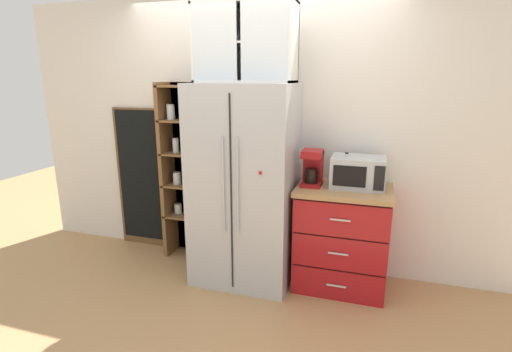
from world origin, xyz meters
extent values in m
plane|color=tan|center=(0.00, 0.00, 0.00)|extent=(10.64, 10.64, 0.00)
cube|color=silver|center=(0.00, 0.40, 1.27)|extent=(4.95, 0.10, 2.55)
cube|color=#B7BABF|center=(0.00, 0.00, 0.88)|extent=(0.87, 0.70, 1.76)
cube|color=black|center=(0.00, -0.36, 0.88)|extent=(0.01, 0.01, 1.62)
cylinder|color=#B7BABF|center=(-0.06, -0.37, 0.97)|extent=(0.02, 0.02, 0.79)
cylinder|color=#B7BABF|center=(0.06, -0.37, 0.97)|extent=(0.02, 0.02, 0.79)
cube|color=red|center=(0.24, -0.36, 1.09)|extent=(0.02, 0.01, 0.02)
cube|color=brown|center=(-0.70, 0.37, 0.88)|extent=(0.50, 0.04, 1.77)
cube|color=brown|center=(-0.91, 0.22, 0.88)|extent=(0.04, 0.26, 1.77)
cube|color=brown|center=(-0.49, 0.22, 0.88)|extent=(0.04, 0.26, 1.77)
cube|color=brown|center=(-0.70, 0.22, 0.43)|extent=(0.44, 0.26, 0.02)
cylinder|color=silver|center=(-0.82, 0.24, 0.49)|extent=(0.08, 0.08, 0.09)
cylinder|color=brown|center=(-0.82, 0.24, 0.47)|extent=(0.07, 0.07, 0.06)
cylinder|color=#B2B2B7|center=(-0.82, 0.24, 0.54)|extent=(0.07, 0.07, 0.01)
cylinder|color=silver|center=(-0.71, 0.24, 0.51)|extent=(0.08, 0.08, 0.13)
cylinder|color=beige|center=(-0.71, 0.24, 0.49)|extent=(0.07, 0.07, 0.09)
cylinder|color=#B2B2B7|center=(-0.71, 0.24, 0.58)|extent=(0.07, 0.07, 0.01)
cylinder|color=silver|center=(-0.59, 0.22, 0.51)|extent=(0.07, 0.07, 0.13)
cylinder|color=#B77A38|center=(-0.59, 0.22, 0.49)|extent=(0.06, 0.06, 0.09)
cylinder|color=#B2B2B7|center=(-0.59, 0.22, 0.58)|extent=(0.06, 0.06, 0.01)
cube|color=brown|center=(-0.70, 0.22, 0.76)|extent=(0.44, 0.26, 0.02)
cylinder|color=silver|center=(-0.80, 0.21, 0.82)|extent=(0.08, 0.08, 0.11)
cylinder|color=#2D2D2D|center=(-0.80, 0.21, 0.81)|extent=(0.07, 0.07, 0.08)
cylinder|color=#B2B2B7|center=(-0.80, 0.21, 0.88)|extent=(0.08, 0.08, 0.01)
cylinder|color=silver|center=(-0.62, 0.22, 0.83)|extent=(0.08, 0.08, 0.12)
cylinder|color=white|center=(-0.62, 0.22, 0.81)|extent=(0.07, 0.07, 0.08)
cylinder|color=#B2B2B7|center=(-0.62, 0.22, 0.90)|extent=(0.07, 0.07, 0.01)
cube|color=brown|center=(-0.70, 0.22, 1.08)|extent=(0.44, 0.26, 0.02)
cylinder|color=silver|center=(-0.79, 0.21, 1.16)|extent=(0.06, 0.06, 0.13)
cylinder|color=#CCB78C|center=(-0.79, 0.21, 1.14)|extent=(0.05, 0.05, 0.09)
cylinder|color=#B2B2B7|center=(-0.79, 0.21, 1.23)|extent=(0.06, 0.06, 0.01)
cylinder|color=silver|center=(-0.62, 0.22, 1.14)|extent=(0.07, 0.07, 0.10)
cylinder|color=#382316|center=(-0.62, 0.22, 1.12)|extent=(0.06, 0.06, 0.07)
cylinder|color=#B2B2B7|center=(-0.62, 0.22, 1.19)|extent=(0.07, 0.07, 0.01)
cube|color=brown|center=(-0.70, 0.22, 1.40)|extent=(0.44, 0.26, 0.02)
cylinder|color=silver|center=(-0.83, 0.21, 1.48)|extent=(0.08, 0.08, 0.14)
cylinder|color=white|center=(-0.83, 0.21, 1.46)|extent=(0.07, 0.07, 0.09)
cylinder|color=#B2B2B7|center=(-0.83, 0.21, 1.56)|extent=(0.07, 0.07, 0.01)
cylinder|color=silver|center=(-0.69, 0.21, 1.46)|extent=(0.07, 0.07, 0.09)
cylinder|color=#E0C67F|center=(-0.69, 0.21, 1.45)|extent=(0.06, 0.06, 0.06)
cylinder|color=#B2B2B7|center=(-0.69, 0.21, 1.51)|extent=(0.07, 0.07, 0.01)
cube|color=brown|center=(-0.70, 0.22, 1.73)|extent=(0.44, 0.26, 0.02)
cube|color=#A8161C|center=(0.86, 0.07, 0.43)|extent=(0.76, 0.55, 0.87)
cube|color=tan|center=(0.86, 0.07, 0.89)|extent=(0.79, 0.58, 0.04)
cube|color=black|center=(0.86, -0.20, 0.28)|extent=(0.74, 0.00, 0.01)
cube|color=silver|center=(0.86, -0.21, 0.14)|extent=(0.16, 0.01, 0.01)
cube|color=black|center=(0.86, -0.20, 0.57)|extent=(0.74, 0.00, 0.01)
cube|color=silver|center=(0.86, -0.21, 0.43)|extent=(0.16, 0.01, 0.01)
cube|color=black|center=(0.86, -0.20, 0.86)|extent=(0.74, 0.00, 0.01)
cube|color=silver|center=(0.86, -0.21, 0.72)|extent=(0.16, 0.01, 0.01)
cube|color=#B7BABF|center=(0.96, 0.12, 1.04)|extent=(0.44, 0.32, 0.26)
cube|color=black|center=(0.90, -0.04, 1.04)|extent=(0.26, 0.01, 0.17)
cube|color=black|center=(1.13, -0.04, 1.04)|extent=(0.08, 0.01, 0.20)
cube|color=#A8161C|center=(0.58, 0.05, 0.92)|extent=(0.17, 0.20, 0.03)
cube|color=#A8161C|center=(0.58, 0.12, 1.06)|extent=(0.17, 0.06, 0.30)
cube|color=#A8161C|center=(0.58, 0.05, 1.19)|extent=(0.17, 0.20, 0.06)
cylinder|color=black|center=(0.58, 0.04, 1.00)|extent=(0.11, 0.11, 0.12)
cylinder|color=navy|center=(0.86, 0.04, 0.95)|extent=(0.09, 0.09, 0.08)
torus|color=navy|center=(0.91, 0.04, 0.95)|extent=(0.05, 0.01, 0.05)
cylinder|color=#2D2D33|center=(0.86, 0.14, 0.95)|extent=(0.08, 0.08, 0.09)
torus|color=#2D2D33|center=(0.91, 0.14, 0.96)|extent=(0.05, 0.01, 0.05)
cylinder|color=silver|center=(0.86, 0.12, 1.01)|extent=(0.07, 0.07, 0.21)
cone|color=silver|center=(0.86, 0.12, 1.13)|extent=(0.07, 0.07, 0.04)
cylinder|color=silver|center=(0.86, 0.12, 1.16)|extent=(0.03, 0.03, 0.07)
cylinder|color=black|center=(0.86, 0.12, 1.20)|extent=(0.03, 0.03, 0.01)
cube|color=silver|center=(0.00, 0.17, 2.08)|extent=(0.83, 0.02, 0.63)
cube|color=silver|center=(0.00, 0.02, 2.38)|extent=(0.83, 0.32, 0.02)
cube|color=silver|center=(0.00, 0.02, 1.77)|extent=(0.83, 0.32, 0.02)
cube|color=silver|center=(-0.41, 0.02, 2.08)|extent=(0.02, 0.32, 0.63)
cube|color=silver|center=(0.41, 0.02, 2.08)|extent=(0.02, 0.32, 0.63)
cube|color=silver|center=(0.00, 0.02, 2.08)|extent=(0.80, 0.30, 0.02)
cube|color=silver|center=(-0.21, -0.14, 2.08)|extent=(0.38, 0.01, 0.59)
cube|color=silver|center=(0.21, -0.14, 2.08)|extent=(0.38, 0.01, 0.59)
cylinder|color=silver|center=(-0.29, 0.02, 1.79)|extent=(0.05, 0.05, 0.00)
cylinder|color=silver|center=(-0.29, 0.02, 1.82)|extent=(0.01, 0.01, 0.07)
cone|color=silver|center=(-0.29, 0.02, 1.88)|extent=(0.06, 0.06, 0.05)
cylinder|color=silver|center=(-0.10, 0.02, 1.79)|extent=(0.05, 0.05, 0.00)
cylinder|color=silver|center=(-0.10, 0.02, 1.82)|extent=(0.01, 0.01, 0.07)
cone|color=silver|center=(-0.10, 0.02, 1.88)|extent=(0.06, 0.06, 0.05)
cylinder|color=silver|center=(0.10, 0.02, 1.79)|extent=(0.05, 0.05, 0.00)
cylinder|color=silver|center=(0.10, 0.02, 1.82)|extent=(0.01, 0.01, 0.07)
cone|color=silver|center=(0.10, 0.02, 1.88)|extent=(0.06, 0.06, 0.05)
cylinder|color=silver|center=(0.29, 0.02, 1.79)|extent=(0.05, 0.05, 0.00)
cylinder|color=silver|center=(0.29, 0.02, 1.82)|extent=(0.01, 0.01, 0.07)
cone|color=silver|center=(0.29, 0.02, 1.88)|extent=(0.06, 0.06, 0.05)
cylinder|color=white|center=(-0.25, 0.02, 2.12)|extent=(0.06, 0.06, 0.07)
cylinder|color=white|center=(-0.08, 0.02, 2.12)|extent=(0.06, 0.06, 0.07)
cylinder|color=white|center=(0.08, 0.02, 2.12)|extent=(0.06, 0.06, 0.07)
cylinder|color=white|center=(0.25, 0.02, 2.12)|extent=(0.06, 0.06, 0.07)
cube|color=brown|center=(-1.27, 0.33, 0.75)|extent=(0.60, 0.04, 1.51)
cube|color=black|center=(-1.27, 0.31, 0.78)|extent=(0.54, 0.01, 1.41)
camera|label=1|loc=(1.04, -3.07, 1.81)|focal=26.53mm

